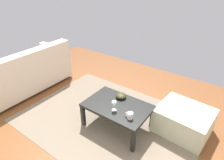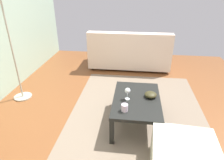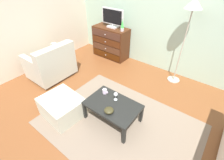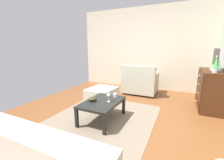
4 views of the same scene
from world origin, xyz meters
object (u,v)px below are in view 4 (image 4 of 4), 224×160
(coffee_table, at_px, (102,103))
(bowl_decorative, at_px, (92,99))
(wine_glass, at_px, (109,95))
(tv, at_px, (217,59))
(ottoman, at_px, (102,95))
(lava_lamp, at_px, (216,65))
(armchair, at_px, (140,82))
(dresser, at_px, (211,90))
(mug, at_px, (115,95))

(coffee_table, bearing_deg, bowl_decorative, -71.30)
(wine_glass, bearing_deg, tv, 128.71)
(wine_glass, height_order, ottoman, wine_glass)
(lava_lamp, distance_m, armchair, 1.99)
(dresser, distance_m, wine_glass, 2.32)
(dresser, xyz_separation_m, bowl_decorative, (1.58, -2.07, -0.02))
(lava_lamp, xyz_separation_m, ottoman, (0.31, -2.31, -0.83))
(dresser, bearing_deg, coffee_table, -51.36)
(wine_glass, relative_size, bowl_decorative, 1.01)
(dresser, relative_size, ottoman, 1.45)
(lava_lamp, bearing_deg, coffee_table, -59.08)
(tv, height_order, ottoman, tv)
(tv, height_order, coffee_table, tv)
(bowl_decorative, bearing_deg, armchair, 169.80)
(coffee_table, bearing_deg, ottoman, -150.42)
(wine_glass, relative_size, armchair, 0.17)
(wine_glass, bearing_deg, ottoman, -143.52)
(tv, relative_size, armchair, 0.69)
(mug, distance_m, armchair, 1.69)
(mug, bearing_deg, coffee_table, -25.85)
(ottoman, bearing_deg, lava_lamp, 97.62)
(coffee_table, relative_size, mug, 7.89)
(coffee_table, relative_size, bowl_decorative, 5.81)
(tv, bearing_deg, bowl_decorative, -53.87)
(armchair, bearing_deg, mug, -1.86)
(ottoman, bearing_deg, coffee_table, 29.58)
(mug, bearing_deg, armchair, 178.14)
(wine_glass, distance_m, ottoman, 1.01)
(ottoman, bearing_deg, wine_glass, 36.48)
(tv, relative_size, ottoman, 0.93)
(bowl_decorative, distance_m, armchair, 2.06)
(wine_glass, distance_m, mug, 0.27)
(lava_lamp, distance_m, mug, 2.00)
(lava_lamp, height_order, ottoman, lava_lamp)
(dresser, bearing_deg, mug, -54.95)
(dresser, relative_size, tv, 1.55)
(mug, relative_size, ottoman, 0.16)
(tv, height_order, bowl_decorative, tv)
(mug, height_order, bowl_decorative, mug)
(tv, distance_m, bowl_decorative, 2.69)
(lava_lamp, distance_m, coffee_table, 2.27)
(bowl_decorative, bearing_deg, tv, 126.13)
(tv, xyz_separation_m, armchair, (-0.50, -1.73, -0.77))
(bowl_decorative, bearing_deg, wine_glass, 106.19)
(lava_lamp, relative_size, mug, 2.89)
(lava_lamp, relative_size, armchair, 0.35)
(lava_lamp, height_order, wine_glass, lava_lamp)
(bowl_decorative, distance_m, ottoman, 0.93)
(lava_lamp, bearing_deg, armchair, -117.36)
(dresser, distance_m, tv, 0.69)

